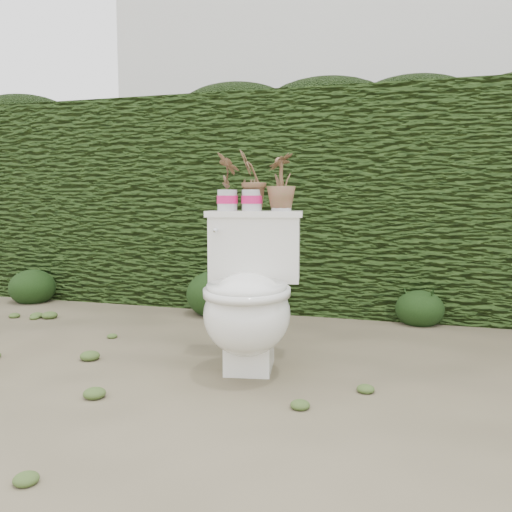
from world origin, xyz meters
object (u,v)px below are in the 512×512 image
(toilet, at_px, (249,299))
(potted_plant_center, at_px, (252,182))
(potted_plant_right, at_px, (281,184))
(potted_plant_left, at_px, (227,183))

(toilet, height_order, potted_plant_center, potted_plant_center)
(toilet, bearing_deg, potted_plant_right, 59.95)
(toilet, distance_m, potted_plant_center, 0.62)
(potted_plant_center, relative_size, potted_plant_right, 1.08)
(potted_plant_center, xyz_separation_m, potted_plant_right, (0.15, 0.03, -0.01))
(potted_plant_center, bearing_deg, toilet, 34.30)
(toilet, height_order, potted_plant_left, potted_plant_left)
(toilet, xyz_separation_m, potted_plant_right, (0.09, 0.26, 0.56))
(potted_plant_left, xyz_separation_m, potted_plant_right, (0.28, 0.05, -0.00))
(toilet, height_order, potted_plant_right, potted_plant_right)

